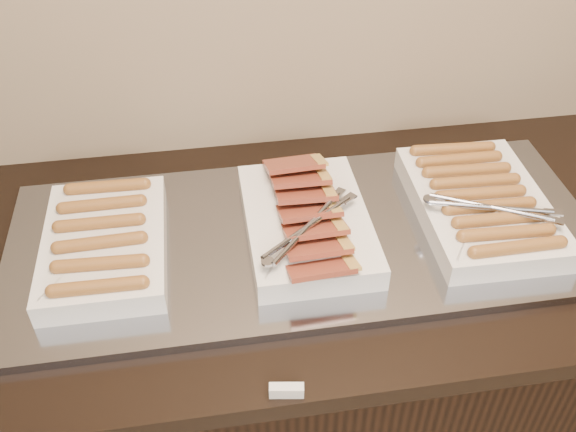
# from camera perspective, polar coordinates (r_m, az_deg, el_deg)

# --- Properties ---
(counter) EXTENTS (2.06, 0.76, 0.90)m
(counter) POSITION_cam_1_polar(r_m,az_deg,el_deg) (1.66, 1.07, -13.59)
(counter) COLOR black
(counter) RESTS_ON ground
(warming_tray) EXTENTS (1.20, 0.50, 0.02)m
(warming_tray) POSITION_cam_1_polar(r_m,az_deg,el_deg) (1.32, 1.51, -1.83)
(warming_tray) COLOR gray
(warming_tray) RESTS_ON counter
(dish_left) EXTENTS (0.23, 0.35, 0.07)m
(dish_left) POSITION_cam_1_polar(r_m,az_deg,el_deg) (1.29, -15.98, -2.32)
(dish_left) COLOR white
(dish_left) RESTS_ON warming_tray
(dish_center) EXTENTS (0.25, 0.39, 0.09)m
(dish_center) POSITION_cam_1_polar(r_m,az_deg,el_deg) (1.29, 1.70, -0.53)
(dish_center) COLOR white
(dish_center) RESTS_ON warming_tray
(dish_right) EXTENTS (0.28, 0.39, 0.08)m
(dish_right) POSITION_cam_1_polar(r_m,az_deg,el_deg) (1.39, 16.74, 1.07)
(dish_right) COLOR white
(dish_right) RESTS_ON warming_tray
(label_holder) EXTENTS (0.06, 0.03, 0.02)m
(label_holder) POSITION_cam_1_polar(r_m,az_deg,el_deg) (1.07, -0.13, -15.25)
(label_holder) COLOR white
(label_holder) RESTS_ON counter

